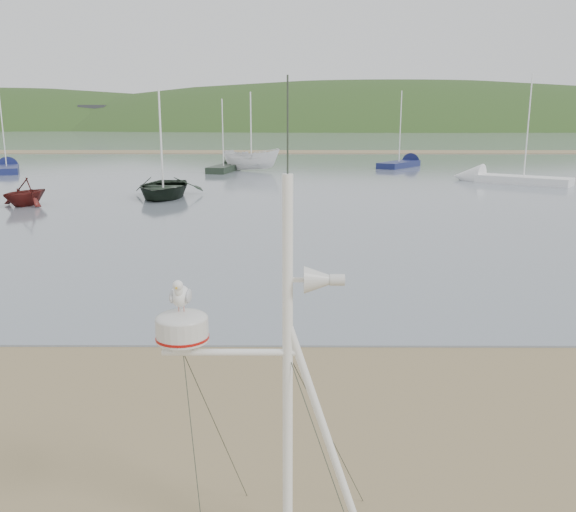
{
  "coord_description": "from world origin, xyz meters",
  "views": [
    {
      "loc": [
        2.06,
        -7.23,
        4.42
      ],
      "look_at": [
        2.02,
        1.0,
        2.53
      ],
      "focal_mm": 38.0,
      "sensor_mm": 36.0,
      "label": 1
    }
  ],
  "objects_px": {
    "sailboat_blue_far": "(408,163)",
    "sailboat_dark_mid": "(229,167)",
    "sailboat_white_near": "(491,178)",
    "sailboat_blue_near": "(8,167)",
    "boat_white": "(251,141)",
    "mast_rig": "(282,461)",
    "boat_dark": "(161,147)",
    "boat_red": "(23,179)"
  },
  "relations": [
    {
      "from": "boat_red",
      "to": "sailboat_white_near",
      "type": "distance_m",
      "value": 29.43
    },
    {
      "from": "boat_red",
      "to": "sailboat_blue_far",
      "type": "height_order",
      "value": "sailboat_blue_far"
    },
    {
      "from": "sailboat_white_near",
      "to": "sailboat_blue_far",
      "type": "relative_size",
      "value": 1.09
    },
    {
      "from": "mast_rig",
      "to": "sailboat_blue_near",
      "type": "xyz_separation_m",
      "value": [
        -23.34,
        45.26,
        -0.85
      ]
    },
    {
      "from": "sailboat_white_near",
      "to": "sailboat_dark_mid",
      "type": "distance_m",
      "value": 20.98
    },
    {
      "from": "mast_rig",
      "to": "boat_dark",
      "type": "height_order",
      "value": "boat_dark"
    },
    {
      "from": "mast_rig",
      "to": "sailboat_dark_mid",
      "type": "bearing_deg",
      "value": 96.29
    },
    {
      "from": "sailboat_dark_mid",
      "to": "sailboat_blue_near",
      "type": "bearing_deg",
      "value": -178.37
    },
    {
      "from": "sailboat_blue_near",
      "to": "sailboat_blue_far",
      "type": "height_order",
      "value": "sailboat_blue_far"
    },
    {
      "from": "boat_white",
      "to": "sailboat_dark_mid",
      "type": "distance_m",
      "value": 2.93
    },
    {
      "from": "sailboat_white_near",
      "to": "sailboat_blue_far",
      "type": "xyz_separation_m",
      "value": [
        -3.11,
        13.71,
        0.0
      ]
    },
    {
      "from": "boat_dark",
      "to": "boat_red",
      "type": "bearing_deg",
      "value": -152.7
    },
    {
      "from": "boat_white",
      "to": "sailboat_white_near",
      "type": "bearing_deg",
      "value": -105.07
    },
    {
      "from": "boat_white",
      "to": "sailboat_white_near",
      "type": "relative_size",
      "value": 0.61
    },
    {
      "from": "boat_red",
      "to": "sailboat_blue_far",
      "type": "distance_m",
      "value": 34.86
    },
    {
      "from": "boat_dark",
      "to": "sailboat_white_near",
      "type": "distance_m",
      "value": 22.53
    },
    {
      "from": "boat_white",
      "to": "sailboat_blue_far",
      "type": "distance_m",
      "value": 14.95
    },
    {
      "from": "sailboat_blue_near",
      "to": "sailboat_white_near",
      "type": "bearing_deg",
      "value": -13.13
    },
    {
      "from": "sailboat_white_near",
      "to": "sailboat_blue_far",
      "type": "bearing_deg",
      "value": 102.79
    },
    {
      "from": "boat_red",
      "to": "sailboat_blue_far",
      "type": "relative_size",
      "value": 0.37
    },
    {
      "from": "sailboat_blue_far",
      "to": "sailboat_dark_mid",
      "type": "distance_m",
      "value": 16.38
    },
    {
      "from": "sailboat_white_near",
      "to": "sailboat_dark_mid",
      "type": "xyz_separation_m",
      "value": [
        -18.86,
        9.19,
        0.0
      ]
    },
    {
      "from": "sailboat_blue_far",
      "to": "boat_white",
      "type": "bearing_deg",
      "value": -159.3
    },
    {
      "from": "boat_red",
      "to": "boat_white",
      "type": "distance_m",
      "value": 22.52
    },
    {
      "from": "sailboat_blue_far",
      "to": "sailboat_white_near",
      "type": "bearing_deg",
      "value": -77.21
    },
    {
      "from": "boat_white",
      "to": "sailboat_blue_far",
      "type": "relative_size",
      "value": 0.67
    },
    {
      "from": "mast_rig",
      "to": "boat_red",
      "type": "bearing_deg",
      "value": 117.89
    },
    {
      "from": "sailboat_blue_far",
      "to": "boat_red",
      "type": "bearing_deg",
      "value": -133.3
    },
    {
      "from": "sailboat_blue_far",
      "to": "sailboat_blue_near",
      "type": "bearing_deg",
      "value": -171.57
    },
    {
      "from": "mast_rig",
      "to": "boat_dark",
      "type": "distance_m",
      "value": 29.08
    },
    {
      "from": "boat_dark",
      "to": "boat_red",
      "type": "xyz_separation_m",
      "value": [
        -6.25,
        -3.25,
        -1.4
      ]
    },
    {
      "from": "mast_rig",
      "to": "sailboat_white_near",
      "type": "relative_size",
      "value": 0.61
    },
    {
      "from": "boat_dark",
      "to": "sailboat_dark_mid",
      "type": "xyz_separation_m",
      "value": [
        1.9,
        17.59,
        -2.47
      ]
    },
    {
      "from": "sailboat_white_near",
      "to": "sailboat_blue_near",
      "type": "xyz_separation_m",
      "value": [
        -37.15,
        8.67,
        0.0
      ]
    },
    {
      "from": "boat_white",
      "to": "sailboat_blue_near",
      "type": "bearing_deg",
      "value": 100.97
    },
    {
      "from": "boat_dark",
      "to": "mast_rig",
      "type": "bearing_deg",
      "value": -76.32
    },
    {
      "from": "sailboat_white_near",
      "to": "sailboat_blue_near",
      "type": "distance_m",
      "value": 38.15
    },
    {
      "from": "boat_white",
      "to": "sailboat_blue_near",
      "type": "distance_m",
      "value": 20.31
    },
    {
      "from": "mast_rig",
      "to": "boat_white",
      "type": "height_order",
      "value": "boat_white"
    },
    {
      "from": "boat_dark",
      "to": "boat_red",
      "type": "height_order",
      "value": "boat_dark"
    },
    {
      "from": "sailboat_blue_near",
      "to": "sailboat_blue_far",
      "type": "xyz_separation_m",
      "value": [
        34.04,
        5.04,
        -0.0
      ]
    },
    {
      "from": "boat_dark",
      "to": "sailboat_blue_near",
      "type": "height_order",
      "value": "sailboat_blue_near"
    }
  ]
}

